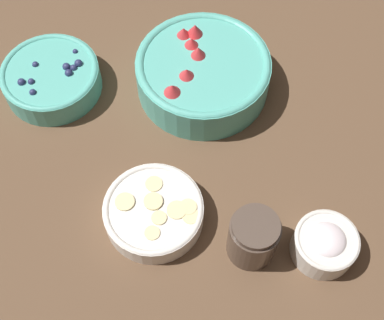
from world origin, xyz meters
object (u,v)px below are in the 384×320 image
(bowl_blueberries, at_px, (51,77))
(jar_chocolate, at_px, (253,238))
(bowl_cream, at_px, (325,243))
(bowl_bananas, at_px, (155,212))
(bowl_strawberries, at_px, (203,72))

(bowl_blueberries, height_order, jar_chocolate, jar_chocolate)
(bowl_blueberries, relative_size, bowl_cream, 1.80)
(bowl_cream, xyz_separation_m, jar_chocolate, (0.11, -0.00, 0.01))
(bowl_cream, bearing_deg, jar_chocolate, -2.41)
(bowl_bananas, distance_m, jar_chocolate, 0.16)
(bowl_bananas, bearing_deg, bowl_strawberries, -106.39)
(bowl_bananas, xyz_separation_m, jar_chocolate, (-0.15, 0.05, 0.02))
(bowl_cream, bearing_deg, bowl_strawberries, -60.55)
(bowl_strawberries, relative_size, bowl_blueberries, 1.36)
(bowl_strawberries, height_order, bowl_cream, bowl_strawberries)
(bowl_strawberries, xyz_separation_m, bowl_bananas, (0.08, 0.27, -0.02))
(bowl_bananas, relative_size, bowl_cream, 1.61)
(bowl_cream, height_order, jar_chocolate, jar_chocolate)
(bowl_blueberries, height_order, bowl_cream, bowl_cream)
(jar_chocolate, bearing_deg, bowl_cream, 177.59)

